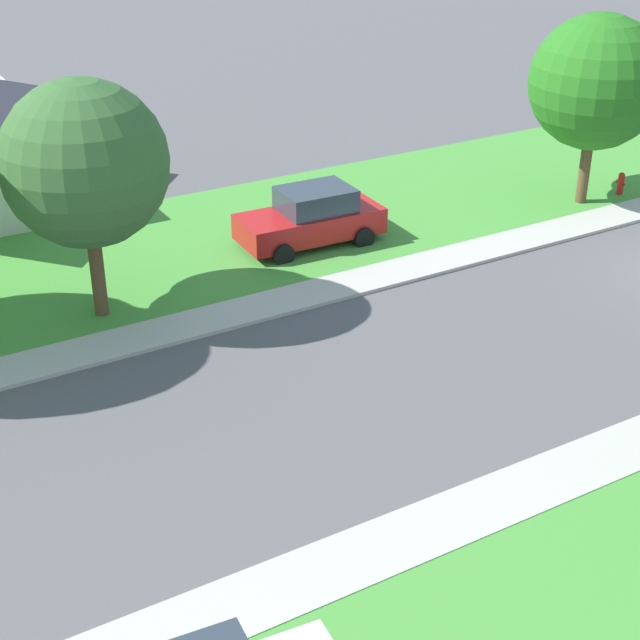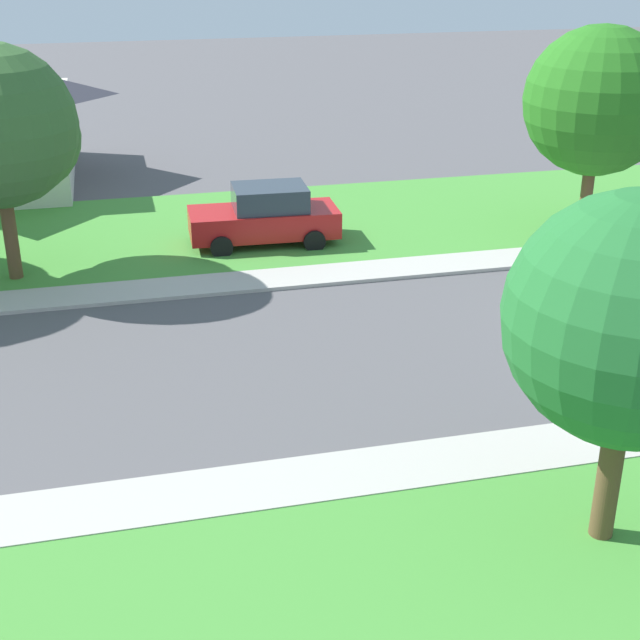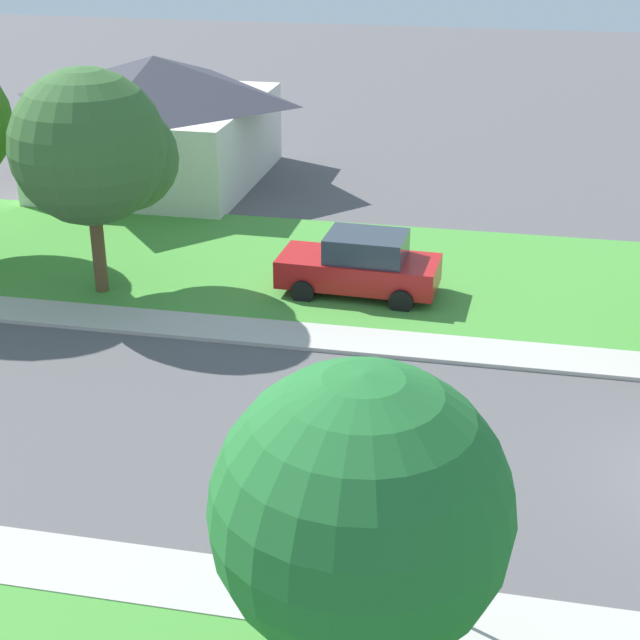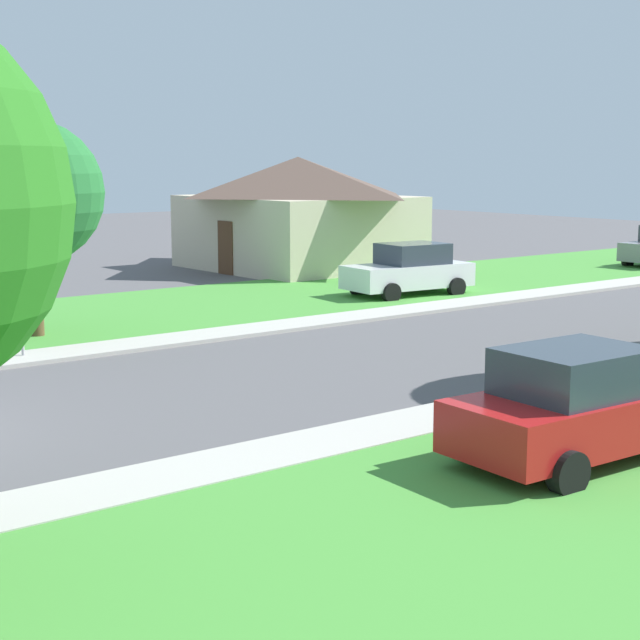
{
  "view_description": "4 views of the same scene",
  "coord_description": "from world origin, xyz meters",
  "px_view_note": "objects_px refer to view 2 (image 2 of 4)",
  "views": [
    {
      "loc": [
        -15.36,
        21.56,
        11.39
      ],
      "look_at": [
        1.06,
        11.95,
        1.4
      ],
      "focal_mm": 53.86,
      "sensor_mm": 36.0,
      "label": 1
    },
    {
      "loc": [
        -17.25,
        12.8,
        8.67
      ],
      "look_at": [
        -1.18,
        8.88,
        1.4
      ],
      "focal_mm": 50.74,
      "sensor_mm": 36.0,
      "label": 2
    },
    {
      "loc": [
        -16.57,
        4.47,
        10.46
      ],
      "look_at": [
        2.84,
        8.49,
        1.4
      ],
      "focal_mm": 54.74,
      "sensor_mm": 36.0,
      "label": 3
    },
    {
      "loc": [
        16.49,
        -3.27,
        4.47
      ],
      "look_at": [
        1.64,
        8.15,
        1.4
      ],
      "focal_mm": 54.95,
      "sensor_mm": 36.0,
      "label": 4
    }
  ],
  "objects_px": {
    "car_red_behind_trees": "(265,216)",
    "fire_hydrant": "(635,220)",
    "tree_across_right": "(3,129)",
    "stop_sign_far_corner": "(608,354)",
    "tree_sidewalk_mid": "(632,321)",
    "tree_sidewalk_near": "(598,104)"
  },
  "relations": [
    {
      "from": "car_red_behind_trees",
      "to": "fire_hydrant",
      "type": "relative_size",
      "value": 5.27
    },
    {
      "from": "car_red_behind_trees",
      "to": "tree_across_right",
      "type": "relative_size",
      "value": 0.71
    },
    {
      "from": "stop_sign_far_corner",
      "to": "fire_hydrant",
      "type": "relative_size",
      "value": 3.34
    },
    {
      "from": "stop_sign_far_corner",
      "to": "tree_sidewalk_mid",
      "type": "height_order",
      "value": "tree_sidewalk_mid"
    },
    {
      "from": "tree_sidewalk_near",
      "to": "fire_hydrant",
      "type": "bearing_deg",
      "value": -102.85
    },
    {
      "from": "tree_sidewalk_mid",
      "to": "stop_sign_far_corner",
      "type": "bearing_deg",
      "value": -27.1
    },
    {
      "from": "tree_across_right",
      "to": "tree_sidewalk_near",
      "type": "distance_m",
      "value": 16.38
    },
    {
      "from": "car_red_behind_trees",
      "to": "tree_across_right",
      "type": "bearing_deg",
      "value": 98.87
    },
    {
      "from": "fire_hydrant",
      "to": "tree_sidewalk_near",
      "type": "bearing_deg",
      "value": 77.15
    },
    {
      "from": "tree_sidewalk_near",
      "to": "stop_sign_far_corner",
      "type": "bearing_deg",
      "value": 152.4
    },
    {
      "from": "stop_sign_far_corner",
      "to": "tree_across_right",
      "type": "height_order",
      "value": "tree_across_right"
    },
    {
      "from": "car_red_behind_trees",
      "to": "tree_sidewalk_mid",
      "type": "bearing_deg",
      "value": -169.99
    },
    {
      "from": "car_red_behind_trees",
      "to": "fire_hydrant",
      "type": "height_order",
      "value": "car_red_behind_trees"
    },
    {
      "from": "tree_sidewalk_mid",
      "to": "fire_hydrant",
      "type": "bearing_deg",
      "value": -33.06
    },
    {
      "from": "tree_sidewalk_near",
      "to": "fire_hydrant",
      "type": "distance_m",
      "value": 3.8
    },
    {
      "from": "tree_sidewalk_mid",
      "to": "fire_hydrant",
      "type": "height_order",
      "value": "tree_sidewalk_mid"
    },
    {
      "from": "tree_sidewalk_mid",
      "to": "fire_hydrant",
      "type": "distance_m",
      "value": 15.89
    },
    {
      "from": "stop_sign_far_corner",
      "to": "tree_sidewalk_near",
      "type": "bearing_deg",
      "value": -27.6
    },
    {
      "from": "tree_across_right",
      "to": "fire_hydrant",
      "type": "relative_size",
      "value": 7.37
    },
    {
      "from": "car_red_behind_trees",
      "to": "fire_hydrant",
      "type": "xyz_separation_m",
      "value": [
        -1.63,
        -11.09,
        -0.44
      ]
    },
    {
      "from": "tree_across_right",
      "to": "tree_sidewalk_near",
      "type": "xyz_separation_m",
      "value": [
        -0.22,
        -16.38,
        -0.04
      ]
    },
    {
      "from": "fire_hydrant",
      "to": "tree_across_right",
      "type": "bearing_deg",
      "value": 88.2
    }
  ]
}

